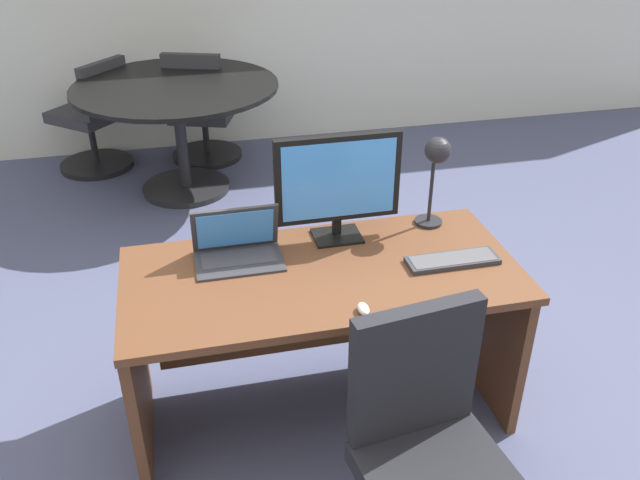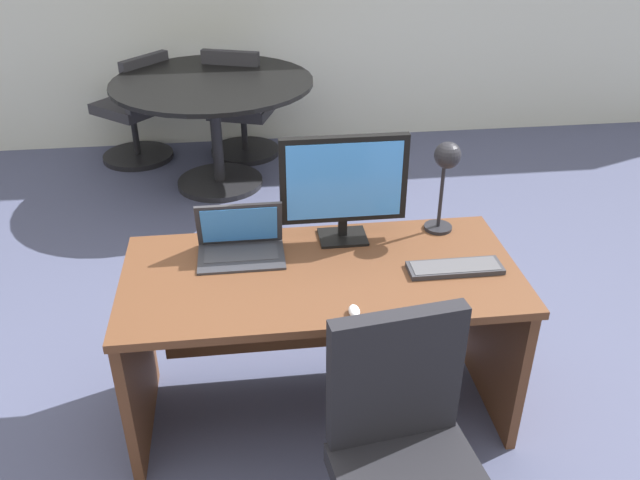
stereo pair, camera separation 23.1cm
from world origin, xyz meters
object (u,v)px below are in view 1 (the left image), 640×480
object	(u,v)px
keyboard	(452,260)
meeting_chair_far	(95,125)
desk_lamp	(436,162)
mouse	(363,309)
laptop	(237,242)
meeting_table	(178,111)
monitor	(338,182)
meeting_chair_near	(202,118)
desk	(319,310)
office_chair	(430,477)

from	to	relation	value
keyboard	meeting_chair_far	distance (m)	3.44
keyboard	desk_lamp	world-z (taller)	desk_lamp
desk_lamp	mouse	bearing A→B (deg)	-130.40
laptop	desk_lamp	xyz separation A→B (m)	(0.85, 0.07, 0.24)
desk_lamp	laptop	bearing A→B (deg)	-175.62
desk_lamp	meeting_table	bearing A→B (deg)	114.92
monitor	meeting_chair_near	xyz separation A→B (m)	(-0.40, 2.70, -0.64)
desk	monitor	size ratio (longest dim) A/B	2.98
desk_lamp	meeting_chair_far	distance (m)	3.24
mouse	office_chair	world-z (taller)	office_chair
meeting_chair_far	meeting_chair_near	bearing A→B (deg)	-1.70
keyboard	desk_lamp	xyz separation A→B (m)	(0.03, 0.31, 0.29)
desk	mouse	xyz separation A→B (m)	(0.08, -0.34, 0.24)
laptop	desk_lamp	world-z (taller)	desk_lamp
desk_lamp	meeting_chair_near	bearing A→B (deg)	107.03
monitor	meeting_chair_near	bearing A→B (deg)	98.47
desk	monitor	distance (m)	0.53
meeting_chair_near	keyboard	bearing A→B (deg)	-75.08
keyboard	meeting_chair_far	world-z (taller)	meeting_chair_far
laptop	mouse	xyz separation A→B (m)	(0.39, -0.48, -0.05)
mouse	desk_lamp	bearing A→B (deg)	49.60
keyboard	meeting_table	distance (m)	2.66
laptop	office_chair	size ratio (longest dim) A/B	0.36
desk	mouse	world-z (taller)	mouse
keyboard	mouse	size ratio (longest dim) A/B	5.20
laptop	meeting_table	xyz separation A→B (m)	(-0.15, 2.23, -0.19)
mouse	meeting_table	xyz separation A→B (m)	(-0.54, 2.71, -0.14)
desk_lamp	office_chair	xyz separation A→B (m)	(-0.36, -1.01, -0.64)
monitor	meeting_chair_far	xyz separation A→B (m)	(-1.21, 2.72, -0.63)
office_chair	meeting_chair_far	bearing A→B (deg)	108.80
monitor	meeting_table	size ratio (longest dim) A/B	0.37
monitor	mouse	bearing A→B (deg)	-94.46
keyboard	meeting_table	xyz separation A→B (m)	(-0.98, 2.47, -0.14)
desk	mouse	bearing A→B (deg)	-76.85
office_chair	meeting_table	size ratio (longest dim) A/B	0.68
desk	keyboard	size ratio (longest dim) A/B	4.18
keyboard	meeting_chair_far	size ratio (longest dim) A/B	0.43
desk	keyboard	xyz separation A→B (m)	(0.52, -0.10, 0.23)
office_chair	desk_lamp	bearing A→B (deg)	70.17
laptop	keyboard	size ratio (longest dim) A/B	0.94
laptop	meeting_chair_near	distance (m)	2.79
monitor	office_chair	bearing A→B (deg)	-86.68
mouse	desk_lamp	size ratio (longest dim) A/B	0.17
keyboard	desk_lamp	size ratio (longest dim) A/B	0.90
desk	laptop	distance (m)	0.44
laptop	mouse	distance (m)	0.62
office_chair	meeting_chair_far	xyz separation A→B (m)	(-1.27, 3.72, -0.03)
keyboard	desk_lamp	bearing A→B (deg)	85.22
laptop	desk_lamp	size ratio (longest dim) A/B	0.84
meeting_table	meeting_chair_near	xyz separation A→B (m)	(0.18, 0.53, -0.25)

